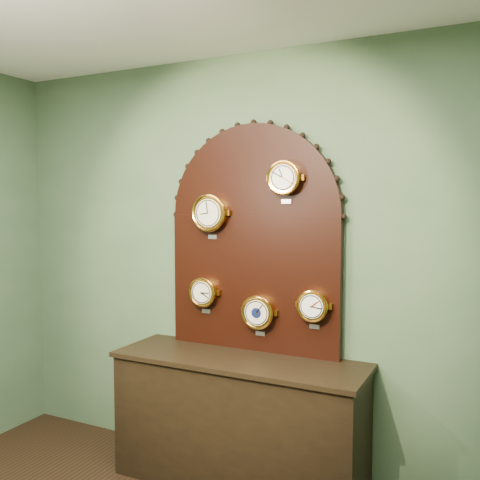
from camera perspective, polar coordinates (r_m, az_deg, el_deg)
The scene contains 8 objects.
wall_back at distance 3.56m, azimuth 1.78°, elevation -2.63°, with size 4.00×4.00×0.00m, color #456041.
shop_counter at distance 3.58m, azimuth -0.15°, elevation -19.19°, with size 1.60×0.50×0.80m, color black.
display_board at distance 3.49m, azimuth 1.45°, elevation 0.97°, with size 1.26×0.06×1.53m.
roman_clock at distance 3.56m, azimuth -3.25°, elevation 2.93°, with size 0.26×0.08×0.31m.
arabic_clock at distance 3.33m, azimuth 4.83°, elevation 6.69°, with size 0.22×0.08×0.27m.
hygrometer at distance 3.64m, azimuth -3.94°, elevation -5.62°, with size 0.20×0.08×0.26m.
barometer at distance 3.48m, azimuth 1.99°, elevation -7.78°, with size 0.23×0.08×0.28m.
tide_clock at distance 3.33m, azimuth 7.88°, elevation -7.03°, with size 0.20×0.08×0.26m.
Camera 1 is at (1.46, -0.72, 1.82)m, focal length 39.54 mm.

